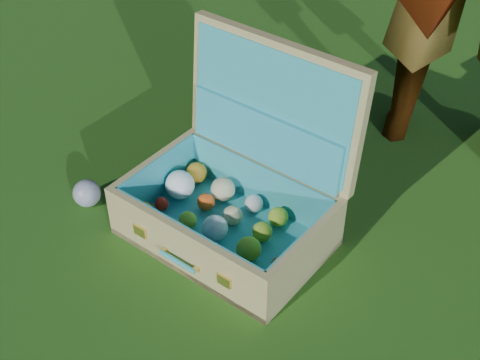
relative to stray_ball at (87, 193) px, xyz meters
name	(u,v)px	position (x,y,z in m)	size (l,w,h in m)	color
ground	(230,294)	(0.53, -0.05, -0.04)	(60.00, 60.00, 0.00)	#215114
stray_ball	(87,193)	(0.00, 0.00, 0.00)	(0.08, 0.08, 0.08)	#4775B9
suitcase	(240,184)	(0.41, 0.17, 0.10)	(0.55, 0.45, 0.50)	tan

